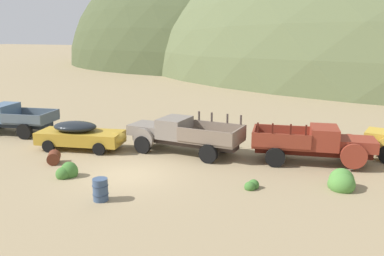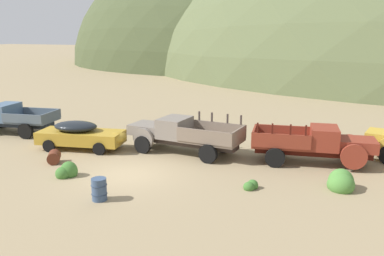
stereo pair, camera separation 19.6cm
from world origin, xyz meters
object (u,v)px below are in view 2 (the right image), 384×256
(car_mustard, at_px, (83,135))
(truck_rust_red, at_px, (320,144))
(oil_drum_by_truck, at_px, (99,189))
(truck_primer_gray, at_px, (177,134))
(oil_drum_tipped, at_px, (54,157))
(truck_chalk_blue, at_px, (6,118))

(car_mustard, relative_size, truck_rust_red, 0.86)
(car_mustard, xyz_separation_m, oil_drum_by_truck, (4.80, -5.88, -0.37))
(truck_primer_gray, relative_size, oil_drum_tipped, 6.28)
(truck_chalk_blue, distance_m, truck_primer_gray, 12.07)
(truck_rust_red, bearing_deg, car_mustard, -178.88)
(oil_drum_tipped, bearing_deg, oil_drum_by_truck, -34.31)
(truck_rust_red, height_order, oil_drum_by_truck, truck_rust_red)
(truck_chalk_blue, xyz_separation_m, car_mustard, (6.93, -1.50, -0.17))
(truck_primer_gray, relative_size, truck_rust_red, 1.07)
(oil_drum_by_truck, bearing_deg, truck_chalk_blue, 147.81)
(truck_chalk_blue, bearing_deg, oil_drum_by_truck, 140.26)
(car_mustard, distance_m, truck_primer_gray, 5.30)
(car_mustard, height_order, oil_drum_by_truck, car_mustard)
(truck_rust_red, bearing_deg, truck_primer_gray, 177.08)
(oil_drum_by_truck, xyz_separation_m, oil_drum_tipped, (-4.71, 3.21, -0.14))
(truck_primer_gray, height_order, truck_rust_red, same)
(truck_rust_red, relative_size, oil_drum_tipped, 5.85)
(car_mustard, xyz_separation_m, truck_rust_red, (12.58, 1.82, 0.19))
(truck_rust_red, xyz_separation_m, oil_drum_tipped, (-12.49, -4.49, -0.70))
(truck_primer_gray, distance_m, oil_drum_by_truck, 7.19)
(truck_primer_gray, bearing_deg, truck_chalk_blue, 5.20)
(truck_chalk_blue, height_order, oil_drum_by_truck, truck_chalk_blue)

